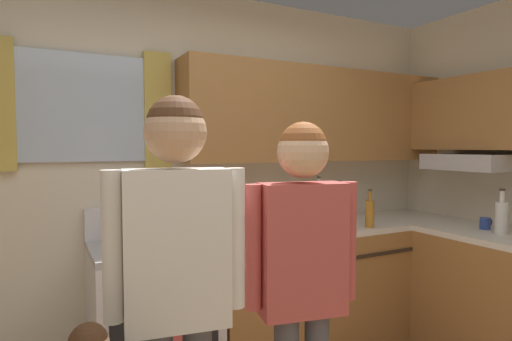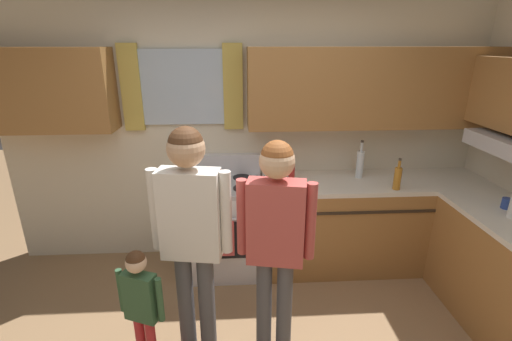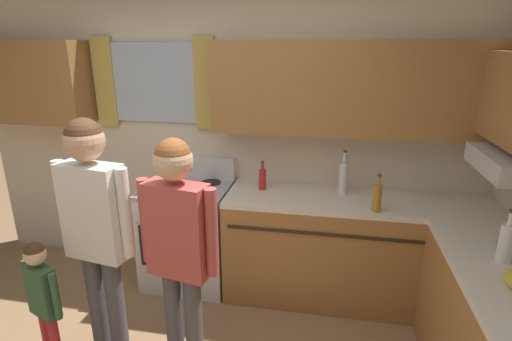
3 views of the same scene
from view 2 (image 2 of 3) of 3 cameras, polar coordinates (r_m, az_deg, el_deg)
back_wall_unit at (r=3.46m, az=-0.72°, el=8.68°), size 4.60×0.42×2.60m
kitchen_counter_run at (r=3.58m, az=24.45°, el=-10.34°), size 2.13×2.02×0.90m
stove_oven at (r=3.54m, az=-5.08°, el=-8.56°), size 0.73×0.67×1.10m
bottle_sauce_red at (r=3.42m, az=5.66°, el=0.06°), size 0.06×0.06×0.25m
bottle_tall_clear at (r=3.58m, az=16.13°, el=1.07°), size 0.07×0.07×0.37m
bottle_oil_amber at (r=3.41m, az=21.49°, el=-1.07°), size 0.06×0.06×0.29m
mug_cobalt_blue at (r=3.46m, az=34.93°, el=-4.28°), size 0.11×0.07×0.08m
adult_holding_child at (r=2.32m, az=-10.24°, el=-8.25°), size 0.52×0.23×1.68m
adult_in_plaid at (r=2.32m, az=3.13°, el=-9.53°), size 0.49×0.22×1.60m
small_child at (r=2.51m, az=-17.74°, el=-19.07°), size 0.30×0.16×0.96m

